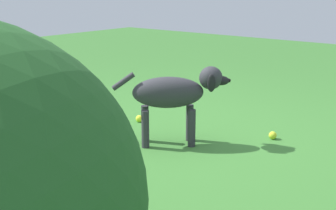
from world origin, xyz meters
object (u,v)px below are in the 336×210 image
tennis_ball_0 (139,119)px  tennis_ball_1 (74,157)px  dog (175,94)px  water_bowl (79,142)px  tennis_ball_2 (273,135)px

tennis_ball_0 → tennis_ball_1: (1.00, 0.27, 0.00)m
dog → tennis_ball_1: dog is taller
water_bowl → tennis_ball_2: bearing=134.8°
tennis_ball_2 → water_bowl: (1.12, -1.13, -0.00)m
tennis_ball_0 → water_bowl: tennis_ball_0 is taller
tennis_ball_1 → tennis_ball_2: size_ratio=1.00×
water_bowl → dog: bearing=133.1°
tennis_ball_0 → tennis_ball_2: (-0.35, 1.19, 0.00)m
dog → water_bowl: 0.86m
dog → water_bowl: dog is taller
dog → tennis_ball_2: size_ratio=10.97×
tennis_ball_1 → water_bowl: bearing=-137.3°
dog → tennis_ball_0: (-0.25, -0.62, -0.39)m
tennis_ball_2 → water_bowl: tennis_ball_2 is taller
tennis_ball_2 → tennis_ball_1: bearing=-34.2°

